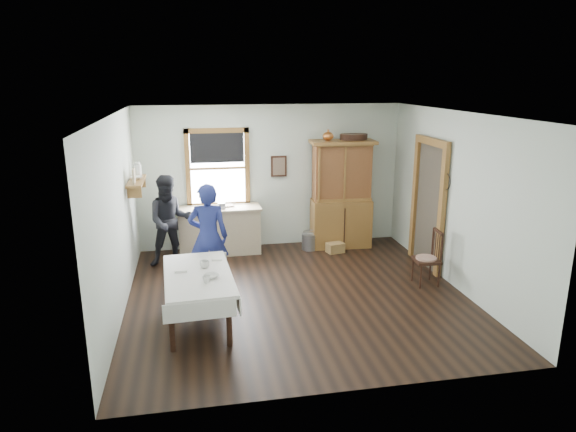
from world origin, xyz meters
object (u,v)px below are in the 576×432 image
at_px(wicker_basket, 335,248).
at_px(woman_blue, 208,241).
at_px(figure_dark, 170,224).
at_px(china_hutch, 341,194).
at_px(spindle_chair, 427,258).
at_px(work_counter, 219,230).
at_px(pail, 309,242).
at_px(dining_table, 199,297).

xyz_separation_m(wicker_basket, woman_blue, (-2.38, -1.24, 0.68)).
relative_size(woman_blue, figure_dark, 1.04).
height_order(china_hutch, spindle_chair, china_hutch).
distance_m(wicker_basket, figure_dark, 3.06).
bearing_deg(spindle_chair, figure_dark, 162.46).
xyz_separation_m(china_hutch, spindle_chair, (0.79, -2.11, -0.58)).
distance_m(work_counter, pail, 1.71).
height_order(spindle_chair, pail, spindle_chair).
bearing_deg(wicker_basket, pail, 149.54).
height_order(wicker_basket, woman_blue, woman_blue).
distance_m(pail, woman_blue, 2.52).
height_order(dining_table, woman_blue, woman_blue).
bearing_deg(wicker_basket, work_counter, 169.75).
distance_m(china_hutch, pail, 1.09).
bearing_deg(spindle_chair, dining_table, -165.04).
relative_size(dining_table, spindle_chair, 1.91).
relative_size(dining_table, figure_dark, 1.16).
distance_m(spindle_chair, figure_dark, 4.31).
relative_size(work_counter, china_hutch, 0.75).
height_order(work_counter, dining_table, work_counter).
relative_size(work_counter, wicker_basket, 4.89).
distance_m(wicker_basket, woman_blue, 2.76).
bearing_deg(dining_table, work_counter, 81.05).
distance_m(dining_table, wicker_basket, 3.49).
bearing_deg(dining_table, woman_blue, 80.78).
xyz_separation_m(china_hutch, wicker_basket, (-0.20, -0.37, -0.93)).
bearing_deg(work_counter, woman_blue, -99.61).
distance_m(spindle_chair, wicker_basket, 2.03).
bearing_deg(figure_dark, spindle_chair, -29.24).
height_order(china_hutch, woman_blue, china_hutch).
xyz_separation_m(pail, wicker_basket, (0.44, -0.26, -0.06)).
height_order(spindle_chair, woman_blue, woman_blue).
bearing_deg(work_counter, wicker_basket, -11.11).
distance_m(work_counter, china_hutch, 2.40).
bearing_deg(pail, wicker_basket, -30.46).
xyz_separation_m(spindle_chair, woman_blue, (-3.37, 0.50, 0.32)).
bearing_deg(figure_dark, dining_table, -86.05).
xyz_separation_m(dining_table, woman_blue, (0.18, 1.12, 0.43)).
bearing_deg(pail, work_counter, 175.72).
relative_size(china_hutch, spindle_chair, 2.30).
bearing_deg(china_hutch, pail, -167.22).
bearing_deg(work_counter, pail, -5.14).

